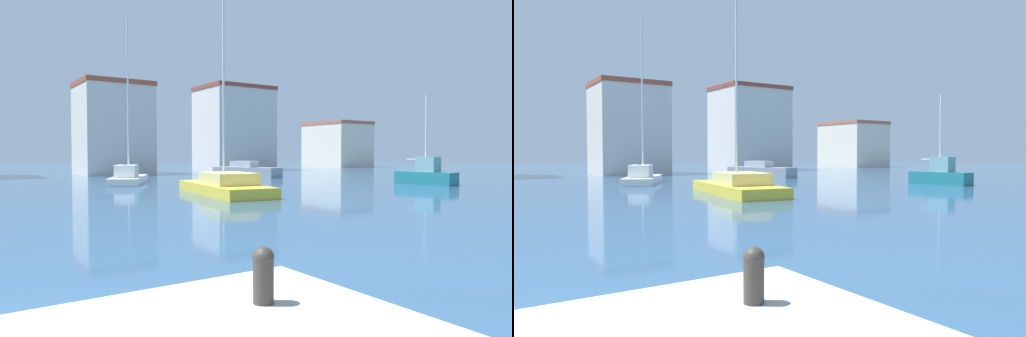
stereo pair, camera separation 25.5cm
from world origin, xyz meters
TOP-DOWN VIEW (x-y plane):
  - water at (15.00, 20.00)m, footprint 160.00×160.00m
  - mooring_bollard at (2.14, -1.96)m, footprint 0.21×0.21m
  - sailboat_white_center_channel at (10.99, 28.53)m, footprint 5.19×7.68m
  - sailboat_teal_mid_harbor at (28.78, 15.23)m, footprint 1.95×4.46m
  - motorboat_grey_behind_lamppost at (23.71, 31.71)m, footprint 4.31×7.25m
  - sailboat_yellow_far_right at (12.65, 16.82)m, footprint 4.05×8.99m
  - warehouse_block at (14.71, 44.49)m, footprint 7.35×7.06m
  - yacht_club at (31.81, 47.32)m, footprint 8.98×7.80m
  - waterfront_apartments at (54.36, 50.88)m, footprint 7.67×9.83m

SIDE VIEW (x-z plane):
  - water at x=15.00m, z-range 0.00..0.00m
  - sailboat_yellow_far_right at x=12.65m, z-range -5.83..6.86m
  - sailboat_white_center_channel at x=10.99m, z-range -5.67..6.78m
  - motorboat_grey_behind_lamppost at x=23.71m, z-range -0.18..1.35m
  - sailboat_teal_mid_harbor at x=28.78m, z-range -2.56..4.02m
  - mooring_bollard at x=2.14m, z-range 0.92..1.47m
  - waterfront_apartments at x=54.36m, z-range 0.01..7.50m
  - warehouse_block at x=14.71m, z-range 0.01..9.98m
  - yacht_club at x=31.81m, z-range 0.01..11.18m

